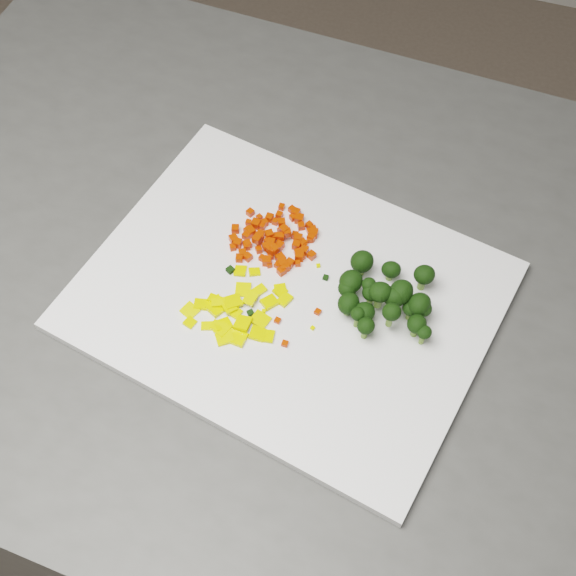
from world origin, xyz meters
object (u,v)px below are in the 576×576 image
(counter_block, at_px, (292,426))
(broccoli_pile, at_px, (387,296))
(cutting_board, at_px, (288,296))
(pepper_pile, at_px, (238,309))
(carrot_pile, at_px, (274,234))

(counter_block, bearing_deg, broccoli_pile, -12.21)
(cutting_board, bearing_deg, counter_block, 97.05)
(pepper_pile, bearing_deg, counter_block, 63.74)
(carrot_pile, distance_m, broccoli_pile, 0.15)
(counter_block, relative_size, carrot_pile, 11.45)
(counter_block, height_order, carrot_pile, carrot_pile)
(pepper_pile, bearing_deg, cutting_board, 43.50)
(broccoli_pile, bearing_deg, pepper_pile, -160.24)
(carrot_pile, distance_m, pepper_pile, 0.10)
(cutting_board, height_order, pepper_pile, pepper_pile)
(cutting_board, relative_size, carrot_pile, 4.50)
(carrot_pile, bearing_deg, pepper_pile, -93.38)
(counter_block, bearing_deg, cutting_board, -82.95)
(counter_block, distance_m, carrot_pile, 0.48)
(counter_block, xyz_separation_m, cutting_board, (0.00, -0.04, 0.46))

